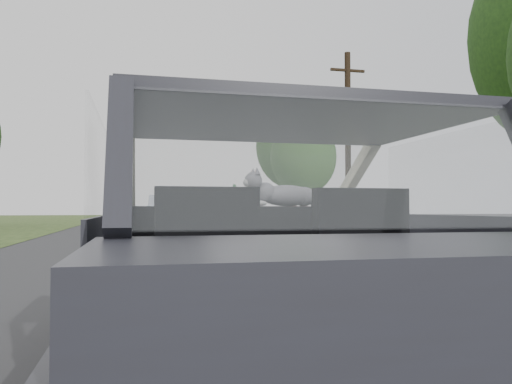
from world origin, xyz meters
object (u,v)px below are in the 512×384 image
other_car (167,211)px  utility_pole (348,142)px  cat (287,194)px  highway_sign (235,205)px  subject_car (267,254)px

other_car → utility_pole: (6.77, -6.92, 2.80)m
cat → highway_sign: 24.93m
other_car → utility_pole: 10.08m
cat → other_car: size_ratio=0.12×
subject_car → other_car: other_car is taller
subject_car → cat: 0.80m
subject_car → cat: (0.31, 0.64, 0.36)m
subject_car → cat: bearing=63.8°
cat → utility_pole: size_ratio=0.08×
other_car → utility_pole: size_ratio=0.69×
cat → other_car: (0.30, 21.97, -0.26)m
subject_car → utility_pole: utility_pole is taller
cat → highway_sign: size_ratio=0.25×
cat → subject_car: bearing=-128.4°
subject_car → highway_sign: 25.62m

